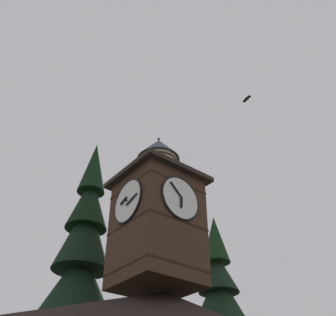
# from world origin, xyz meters

# --- Properties ---
(clock_tower) EXTENTS (4.31, 4.31, 8.92)m
(clock_tower) POSITION_xyz_m (-0.20, -1.92, 10.98)
(clock_tower) COLOR #422B1E
(clock_tower) RESTS_ON building_main
(pine_tree_behind) EXTENTS (5.57, 5.57, 18.38)m
(pine_tree_behind) POSITION_xyz_m (1.04, -7.45, 7.53)
(pine_tree_behind) COLOR #473323
(pine_tree_behind) RESTS_ON ground_plane
(flying_bird_high) EXTENTS (0.27, 0.65, 0.14)m
(flying_bird_high) POSITION_xyz_m (-3.81, 2.13, 18.49)
(flying_bird_high) COLOR black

